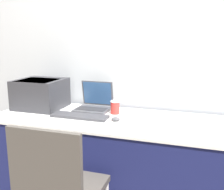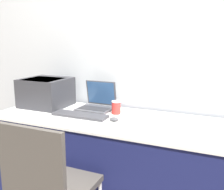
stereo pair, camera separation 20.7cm
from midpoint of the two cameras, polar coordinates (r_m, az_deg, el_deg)
name	(u,v)px [view 1 (the left image)]	position (r m, az deg, el deg)	size (l,w,h in m)	color
wall_back	(136,46)	(2.36, 2.64, 10.63)	(8.00, 0.05, 2.60)	silver
table	(122,163)	(2.19, -0.62, -14.65)	(2.11, 0.70, 0.75)	#191E51
printer	(41,93)	(2.47, -17.62, 0.48)	(0.40, 0.38, 0.26)	#333338
laptop_left	(94,103)	(2.34, -6.45, -1.86)	(0.29, 0.27, 0.24)	#4C4C51
external_keyboard	(80,116)	(2.13, -9.84, -4.59)	(0.46, 0.14, 0.02)	#3D3D42
coffee_cup	(115,107)	(2.19, -2.04, -2.73)	(0.08, 0.08, 0.11)	red
mouse	(116,119)	(2.00, -2.16, -5.30)	(0.07, 0.06, 0.03)	#4C4C51
chair	(59,187)	(1.63, -15.36, -18.76)	(0.42, 0.46, 0.92)	#4C4742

